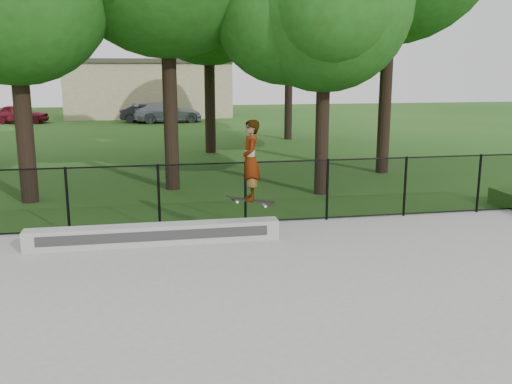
{
  "coord_description": "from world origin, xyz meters",
  "views": [
    {
      "loc": [
        -2.17,
        -6.94,
        3.69
      ],
      "look_at": [
        -0.07,
        4.2,
        1.2
      ],
      "focal_mm": 40.0,
      "sensor_mm": 36.0,
      "label": 1
    }
  ],
  "objects_px": {
    "car_c": "(168,112)",
    "grind_ledge": "(155,234)",
    "skater_airborne": "(251,162)",
    "car_a": "(20,114)",
    "car_b": "(149,113)"
  },
  "relations": [
    {
      "from": "car_c",
      "to": "grind_ledge",
      "type": "bearing_deg",
      "value": 169.74
    },
    {
      "from": "grind_ledge",
      "to": "skater_airborne",
      "type": "distance_m",
      "value": 2.51
    },
    {
      "from": "car_a",
      "to": "skater_airborne",
      "type": "xyz_separation_m",
      "value": [
        10.51,
        -29.26,
        1.14
      ]
    },
    {
      "from": "car_b",
      "to": "grind_ledge",
      "type": "bearing_deg",
      "value": -165.31
    },
    {
      "from": "car_b",
      "to": "skater_airborne",
      "type": "relative_size",
      "value": 1.82
    },
    {
      "from": "car_c",
      "to": "skater_airborne",
      "type": "distance_m",
      "value": 28.02
    },
    {
      "from": "skater_airborne",
      "to": "car_c",
      "type": "bearing_deg",
      "value": 91.51
    },
    {
      "from": "car_a",
      "to": "car_c",
      "type": "xyz_separation_m",
      "value": [
        9.77,
        -1.28,
        0.05
      ]
    },
    {
      "from": "grind_ledge",
      "to": "car_c",
      "type": "bearing_deg",
      "value": 87.37
    },
    {
      "from": "grind_ledge",
      "to": "car_b",
      "type": "xyz_separation_m",
      "value": [
        0.0,
        28.08,
        0.34
      ]
    },
    {
      "from": "car_a",
      "to": "skater_airborne",
      "type": "bearing_deg",
      "value": -153.42
    },
    {
      "from": "skater_airborne",
      "to": "car_b",
      "type": "bearing_deg",
      "value": 94.08
    },
    {
      "from": "car_a",
      "to": "skater_airborne",
      "type": "distance_m",
      "value": 31.12
    },
    {
      "from": "car_b",
      "to": "car_c",
      "type": "height_order",
      "value": "car_c"
    },
    {
      "from": "car_b",
      "to": "skater_airborne",
      "type": "bearing_deg",
      "value": -161.23
    }
  ]
}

